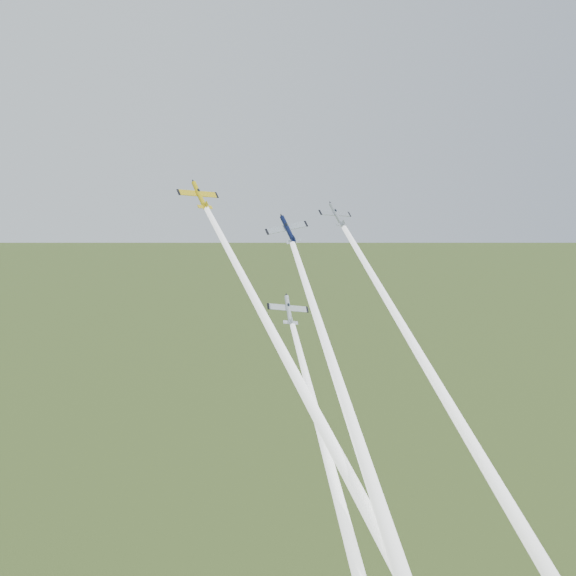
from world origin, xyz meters
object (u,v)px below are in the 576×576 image
object	(u,v)px
plane_navy	(288,229)
plane_silver_low	(289,310)
plane_silver_right	(336,215)
plane_yellow	(199,195)

from	to	relation	value
plane_navy	plane_silver_low	world-z (taller)	plane_navy
plane_silver_low	plane_silver_right	bearing A→B (deg)	37.54
plane_navy	plane_silver_right	world-z (taller)	plane_silver_right
plane_yellow	plane_navy	bearing A→B (deg)	-47.74
plane_silver_right	plane_silver_low	distance (m)	22.09
plane_yellow	plane_navy	xyz separation A→B (m)	(13.96, -8.16, -5.84)
plane_navy	plane_silver_right	xyz separation A→B (m)	(11.57, 5.32, 1.91)
plane_yellow	plane_navy	world-z (taller)	plane_yellow
plane_navy	plane_silver_low	xyz separation A→B (m)	(-1.18, -3.70, -13.71)
plane_silver_right	plane_silver_low	xyz separation A→B (m)	(-12.74, -9.02, -15.63)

